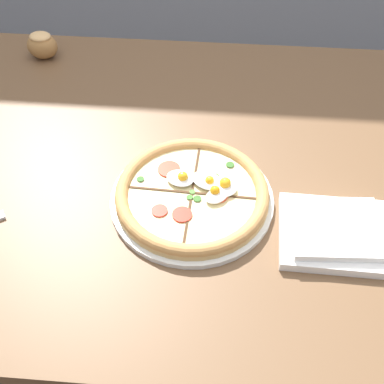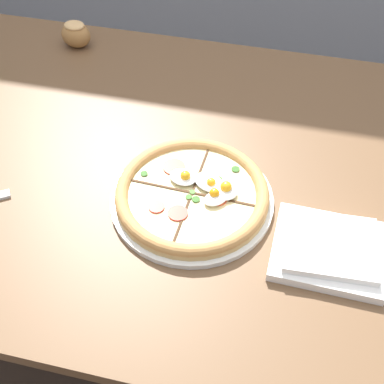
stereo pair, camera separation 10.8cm
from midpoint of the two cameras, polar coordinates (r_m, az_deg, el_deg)
name	(u,v)px [view 2 (the right image)]	position (r m, az deg, el deg)	size (l,w,h in m)	color
ground_plane	(202,335)	(1.81, 2.89, -15.12)	(12.00, 12.00, 0.00)	#3D2D23
dining_table	(207,195)	(1.23, 4.10, -0.51)	(1.60, 0.99, 0.78)	brown
pizza	(192,195)	(1.09, 2.88, -0.49)	(0.34, 0.34, 0.05)	white
napkin_folded	(329,249)	(1.06, 17.32, -6.00)	(0.21, 0.18, 0.04)	white
bread_piece_near	(76,34)	(1.54, -10.29, 16.20)	(0.09, 0.07, 0.07)	#A3703D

